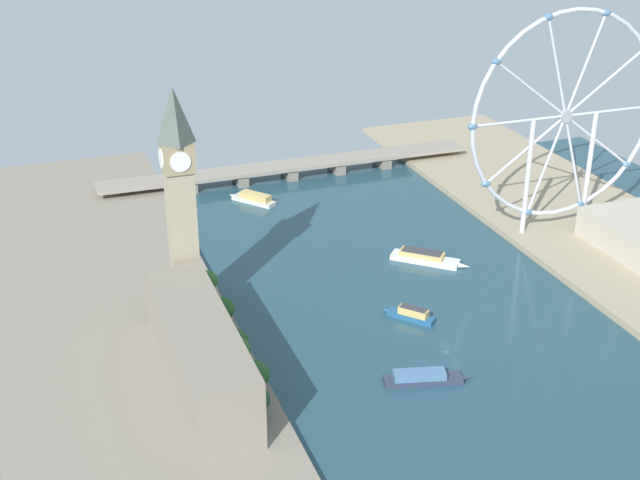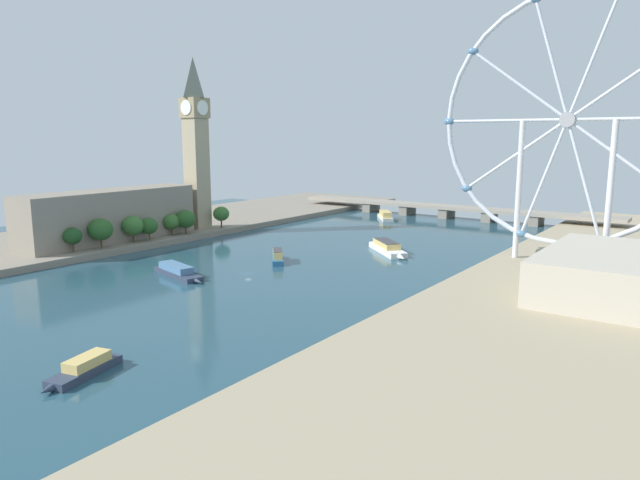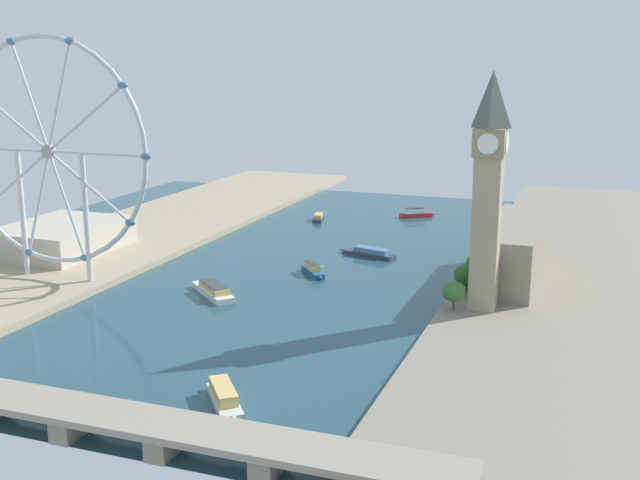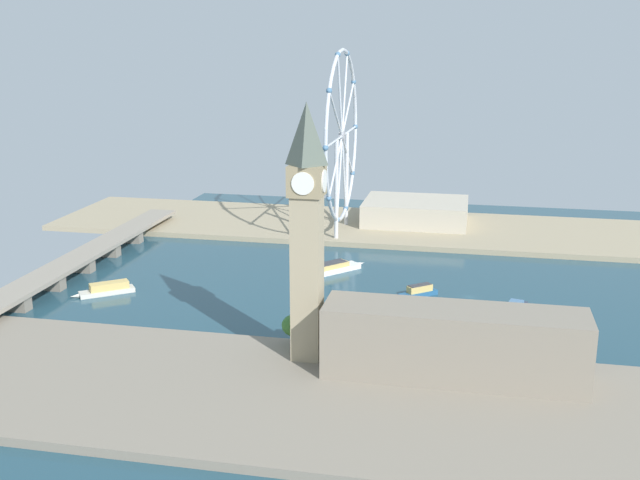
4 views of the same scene
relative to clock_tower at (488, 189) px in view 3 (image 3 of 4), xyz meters
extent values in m
plane|color=#234756|center=(88.06, -56.58, -50.75)|extent=(404.85, 404.85, 0.00)
cube|color=gray|center=(-29.37, -56.58, -49.25)|extent=(90.00, 520.00, 3.00)
cube|color=tan|center=(205.48, -56.58, -49.25)|extent=(90.00, 520.00, 3.00)
cube|color=tan|center=(0.00, 0.00, -17.72)|extent=(10.23, 10.23, 60.05)
cube|color=#928260|center=(0.00, 0.00, 17.65)|extent=(11.87, 11.87, 10.68)
pyramid|color=#4C564C|center=(0.00, 0.00, 33.64)|extent=(10.74, 10.74, 21.30)
cylinder|color=white|center=(0.00, 6.14, 17.65)|extent=(7.78, 0.50, 7.78)
cylinder|color=white|center=(0.00, -6.14, 17.65)|extent=(7.78, 0.50, 7.78)
cylinder|color=white|center=(6.14, 0.00, 17.65)|extent=(0.50, 7.78, 7.78)
cylinder|color=white|center=(-6.14, 0.00, 17.65)|extent=(0.50, 7.78, 7.78)
cube|color=gray|center=(-6.23, -52.33, -35.40)|extent=(22.00, 88.67, 24.69)
cylinder|color=#513823|center=(6.50, -80.23, -45.74)|extent=(0.80, 0.80, 4.02)
ellipsoid|color=#1E471E|center=(6.50, -80.23, -40.46)|extent=(8.16, 8.16, 7.34)
cylinder|color=#513823|center=(8.61, -67.59, -45.63)|extent=(0.80, 0.80, 4.23)
ellipsoid|color=#285623|center=(8.61, -67.59, -39.10)|extent=(11.03, 11.03, 9.92)
cylinder|color=#513823|center=(7.56, -49.44, -45.77)|extent=(0.80, 0.80, 3.95)
ellipsoid|color=#386B2D|center=(7.56, -49.44, -39.67)|extent=(10.30, 10.30, 9.27)
cylinder|color=#513823|center=(9.39, -41.47, -45.98)|extent=(0.80, 0.80, 3.53)
ellipsoid|color=#285623|center=(9.39, -41.47, -40.64)|extent=(8.93, 8.93, 8.04)
cylinder|color=#513823|center=(6.32, -24.81, -46.05)|extent=(0.80, 0.80, 3.40)
ellipsoid|color=#386B2D|center=(6.32, -24.81, -40.83)|extent=(8.79, 8.79, 7.91)
cylinder|color=#513823|center=(9.59, -18.12, -45.94)|extent=(0.80, 0.80, 3.61)
ellipsoid|color=#285623|center=(9.59, -18.12, -39.94)|extent=(10.47, 10.47, 9.43)
cylinder|color=#513823|center=(10.02, 7.61, -45.60)|extent=(0.80, 0.80, 4.28)
ellipsoid|color=#386B2D|center=(10.02, 7.61, -39.88)|extent=(8.95, 8.95, 8.05)
torus|color=silver|center=(185.90, 20.92, 8.93)|extent=(99.56, 2.10, 99.56)
cylinder|color=#99999E|center=(185.90, 20.92, 8.93)|extent=(5.85, 3.00, 5.85)
cylinder|color=silver|center=(210.26, 20.92, 8.93)|extent=(48.73, 1.26, 1.26)
cylinder|color=silver|center=(205.61, 20.92, 23.25)|extent=(40.16, 1.26, 29.66)
cylinder|color=silver|center=(193.43, 20.92, 32.11)|extent=(16.25, 1.26, 46.74)
cylinder|color=silver|center=(178.37, 20.92, 32.11)|extent=(16.25, 1.26, 46.74)
cylinder|color=silver|center=(166.18, 20.92, 23.25)|extent=(40.16, 1.26, 29.66)
cylinder|color=silver|center=(161.53, 20.92, 8.93)|extent=(48.73, 1.26, 1.26)
cylinder|color=silver|center=(166.18, 20.92, -5.39)|extent=(40.16, 1.26, 29.66)
cylinder|color=silver|center=(178.37, 20.92, -14.24)|extent=(16.25, 1.26, 46.74)
cylinder|color=silver|center=(193.43, 20.92, -14.24)|extent=(16.25, 1.26, 46.74)
cylinder|color=silver|center=(205.61, 20.92, -5.39)|extent=(40.16, 1.26, 29.66)
ellipsoid|color=teal|center=(200.96, 20.92, 55.28)|extent=(4.80, 3.20, 3.20)
ellipsoid|color=teal|center=(170.84, 20.92, 55.28)|extent=(4.80, 3.20, 3.20)
ellipsoid|color=teal|center=(146.47, 20.92, 37.58)|extent=(4.80, 3.20, 3.20)
ellipsoid|color=teal|center=(137.16, 20.92, 8.93)|extent=(4.80, 3.20, 3.20)
ellipsoid|color=teal|center=(146.47, 20.92, -19.71)|extent=(4.80, 3.20, 3.20)
ellipsoid|color=teal|center=(170.84, 20.92, -37.41)|extent=(4.80, 3.20, 3.20)
ellipsoid|color=teal|center=(200.96, 20.92, -37.41)|extent=(4.80, 3.20, 3.20)
cylinder|color=silver|center=(202.95, 20.92, -19.41)|extent=(2.40, 2.40, 56.68)
cylinder|color=silver|center=(168.84, 20.92, -19.41)|extent=(2.40, 2.40, 56.68)
cube|color=#BCB29E|center=(216.25, -20.69, -40.73)|extent=(48.68, 63.26, 14.04)
cube|color=gray|center=(88.06, 138.85, -43.63)|extent=(216.85, 16.70, 2.00)
cube|color=gray|center=(30.12, 138.85, -47.69)|extent=(6.00, 15.03, 6.12)
cube|color=gray|center=(59.09, 138.85, -47.69)|extent=(6.00, 15.03, 6.12)
cube|color=gray|center=(88.06, 138.85, -47.69)|extent=(6.00, 15.03, 6.12)
cube|color=beige|center=(58.26, 108.72, -49.67)|extent=(20.59, 23.76, 2.15)
cone|color=beige|center=(49.37, 120.13, -49.67)|extent=(4.45, 4.86, 2.15)
cube|color=#DBB766|center=(59.02, 107.73, -46.95)|extent=(15.20, 17.28, 3.30)
cube|color=#235684|center=(84.06, -33.20, -49.64)|extent=(16.27, 17.85, 2.20)
cone|color=#235684|center=(76.66, -24.60, -49.64)|extent=(3.96, 4.10, 2.20)
cube|color=#DBB766|center=(84.69, -33.94, -47.02)|extent=(10.92, 11.80, 3.05)
cube|color=#38383D|center=(84.69, -33.94, -45.33)|extent=(9.99, 10.76, 0.33)
cube|color=#2D384C|center=(124.85, -151.43, -49.80)|extent=(9.70, 19.39, 1.89)
cone|color=#2D384C|center=(127.39, -161.95, -49.80)|extent=(2.63, 3.70, 1.89)
cube|color=#DBB766|center=(124.63, -150.53, -47.71)|extent=(7.02, 11.62, 2.29)
cube|color=#2D384C|center=(68.96, -75.43, -49.81)|extent=(28.97, 13.70, 1.88)
cone|color=#2D384C|center=(84.80, -79.52, -49.81)|extent=(5.37, 3.08, 1.88)
cube|color=teal|center=(67.60, -75.08, -47.59)|extent=(19.53, 10.26, 2.56)
cube|color=#B22D28|center=(70.03, -181.98, -49.48)|extent=(19.88, 15.54, 2.53)
cone|color=#B22D28|center=(60.04, -188.67, -49.48)|extent=(4.50, 4.17, 2.53)
cube|color=white|center=(70.89, -181.40, -46.70)|extent=(13.89, 11.17, 3.03)
cube|color=#38383D|center=(70.89, -181.40, -44.95)|extent=(12.62, 10.23, 0.49)
cube|color=white|center=(112.68, 12.41, -49.49)|extent=(28.81, 26.85, 2.51)
cone|color=white|center=(126.34, 0.27, -49.49)|extent=(5.90, 5.64, 2.51)
cube|color=#DBB766|center=(111.51, 13.45, -46.99)|extent=(19.55, 18.42, 2.48)
cube|color=#38383D|center=(111.51, 13.45, -45.59)|extent=(17.83, 16.84, 0.32)
camera|label=1|loc=(-53.99, -308.83, 125.49)|focal=48.82mm
camera|label=2|loc=(239.44, -221.37, 2.37)|focal=32.46mm
camera|label=3|loc=(-42.01, 300.39, 49.33)|focal=44.24mm
camera|label=4|loc=(-252.50, -57.09, 65.86)|focal=43.08mm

